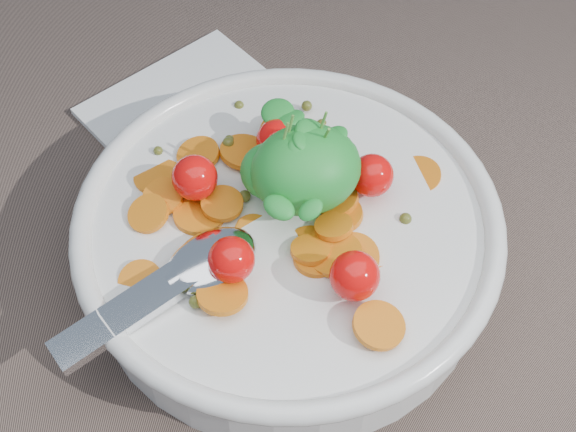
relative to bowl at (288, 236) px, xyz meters
name	(u,v)px	position (x,y,z in m)	size (l,w,h in m)	color
ground	(274,276)	(-0.01, -0.01, -0.04)	(6.00, 6.00, 0.00)	#776155
bowl	(288,236)	(0.00, 0.00, 0.00)	(0.33, 0.31, 0.13)	white
napkin	(194,112)	(-0.03, 0.18, -0.03)	(0.16, 0.14, 0.01)	white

